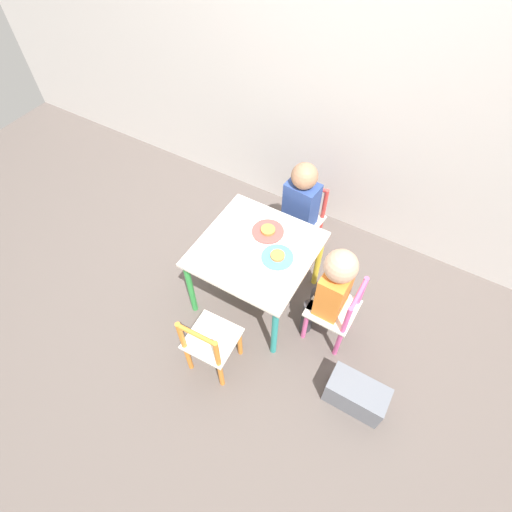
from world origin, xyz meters
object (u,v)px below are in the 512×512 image
Objects in this scene: kids_table at (256,255)px; chair_red at (302,220)px; chair_orange at (210,344)px; child_right at (332,288)px; plate_right at (277,257)px; child_back at (300,205)px; storage_bin at (356,395)px; chair_pink at (336,312)px; plate_back at (268,231)px.

chair_red reaches higher than kids_table.
kids_table is at bearing -90.00° from chair_orange.
child_right is 0.34m from plate_right.
plate_right is (0.09, -0.47, 0.05)m from child_back.
chair_red reaches higher than storage_bin.
child_back is (0.02, 1.00, 0.20)m from chair_orange.
chair_pink and chair_orange have the same top height.
plate_right is at bearing -75.25° from chair_red.
storage_bin is (0.68, -0.32, -0.41)m from plate_right.
chair_orange is 0.83m from storage_bin.
chair_pink is (0.48, -0.54, 0.00)m from chair_red.
plate_right is at bearing 154.38° from storage_bin.
child_back is at bearing -133.59° from chair_pink.
kids_table is 1.21× the size of chair_red.
chair_pink is 0.21m from child_right.
child_right is 2.40× the size of storage_bin.
chair_orange is 0.60m from plate_right.
plate_right is (0.09, -0.53, 0.25)m from chair_red.
plate_back is at bearing 90.00° from kids_table.
child_right is at bearing -133.10° from chair_orange.
plate_right is (-0.39, 0.01, 0.25)m from chair_pink.
storage_bin is at bearing -21.74° from kids_table.
child_right reaches higher than chair_red.
plate_back is (-0.05, -0.39, 0.25)m from chair_red.
plate_right is at bearing -104.62° from chair_orange.
chair_red is 0.20m from child_back.
chair_red is 2.82× the size of plate_back.
chair_red is 0.70× the size of child_right.
chair_pink is 0.73m from chair_orange.
storage_bin is (0.34, -0.32, -0.36)m from child_right.
child_back is 1.16m from storage_bin.
child_back is 4.25× the size of plate_right.
storage_bin is at bearing -25.62° from plate_right.
child_right is 4.23× the size of plate_right.
chair_red and chair_pink have the same top height.
plate_back is 1.02m from storage_bin.
chair_red is 0.69× the size of child_back.
child_back is 0.34m from plate_back.
kids_table is at bearing -90.00° from child_back.
child_right is (0.45, 0.52, 0.20)m from chair_orange.
chair_pink reaches higher than storage_bin.
plate_right is (0.14, 0.00, 0.08)m from kids_table.
child_right is 0.49m from plate_back.
plate_right is (-0.33, 0.01, 0.04)m from child_right.
plate_right reaches higher than storage_bin.
chair_red is at bearing 131.78° from storage_bin.
chair_pink is at bearing 90.00° from child_right.
plate_back is (-0.53, 0.14, 0.25)m from chair_pink.
chair_orange is 1.67× the size of storage_bin.
chair_orange is (-0.51, -0.52, 0.00)m from chair_pink.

